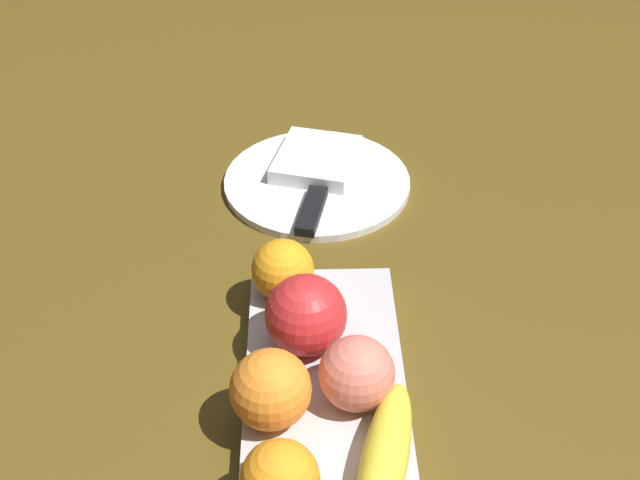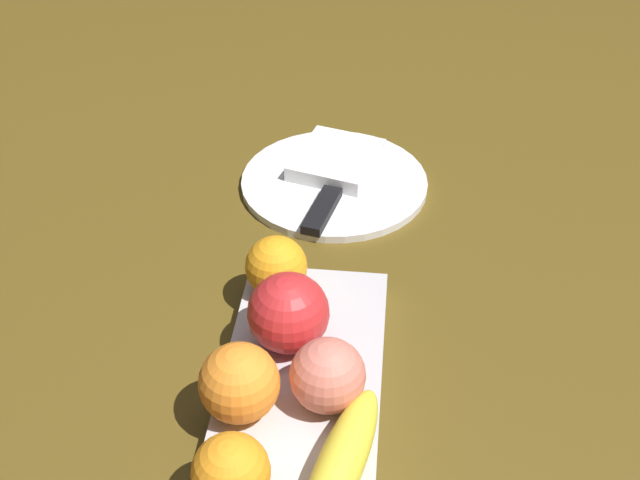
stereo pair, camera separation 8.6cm
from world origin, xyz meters
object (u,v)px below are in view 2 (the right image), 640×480
object	(u,v)px
orange_near_banana	(231,472)
orange_center	(276,266)
knife	(326,204)
apple	(283,312)
fruit_tray	(300,392)
dinner_plate	(334,182)
peach	(328,376)
banana	(340,465)
orange_near_apple	(239,383)
folded_napkin	(336,160)

from	to	relation	value
orange_near_banana	orange_center	bearing A→B (deg)	0.17
knife	apple	bearing A→B (deg)	-171.47
fruit_tray	orange_center	bearing A→B (deg)	17.50
dinner_plate	fruit_tray	bearing A→B (deg)	180.00
apple	peach	distance (m)	0.09
banana	dinner_plate	world-z (taller)	banana
orange_center	peach	bearing A→B (deg)	-155.00
apple	orange_near_apple	size ratio (longest dim) A/B	1.10
banana	dinner_plate	distance (m)	0.46
knife	fruit_tray	bearing A→B (deg)	-166.48
orange_near_banana	dinner_plate	world-z (taller)	orange_near_banana
orange_near_apple	peach	world-z (taller)	orange_near_apple
knife	banana	bearing A→B (deg)	-160.16
fruit_tray	knife	xyz separation A→B (m)	(0.30, 0.00, 0.00)
orange_center	peach	world-z (taller)	peach
orange_near_apple	knife	world-z (taller)	orange_near_apple
banana	folded_napkin	bearing A→B (deg)	19.96
orange_center	knife	world-z (taller)	orange_center
banana	fruit_tray	bearing A→B (deg)	39.43
orange_near_banana	knife	size ratio (longest dim) A/B	0.35
apple	banana	bearing A→B (deg)	-156.01
banana	peach	bearing A→B (deg)	27.28
apple	banana	xyz separation A→B (m)	(-0.15, -0.07, -0.02)
apple	orange_near_apple	distance (m)	0.09
fruit_tray	apple	distance (m)	0.08
orange_near_apple	dinner_plate	distance (m)	0.40
banana	folded_napkin	distance (m)	0.49
peach	banana	bearing A→B (deg)	-167.34
fruit_tray	knife	bearing A→B (deg)	0.93
fruit_tray	banana	distance (m)	0.11
fruit_tray	orange_near_banana	size ratio (longest dim) A/B	5.17
fruit_tray	folded_napkin	size ratio (longest dim) A/B	2.89
orange_near_banana	peach	distance (m)	0.13
orange_near_banana	dinner_plate	distance (m)	0.49
orange_center	knife	distance (m)	0.18
dinner_plate	apple	bearing A→B (deg)	175.86
fruit_tray	banana	size ratio (longest dim) A/B	2.00
banana	orange_near_apple	world-z (taller)	orange_near_apple
orange_near_apple	orange_near_banana	bearing A→B (deg)	-173.99
peach	knife	world-z (taller)	peach
peach	orange_near_banana	bearing A→B (deg)	147.81
dinner_plate	orange_near_banana	bearing A→B (deg)	175.29
fruit_tray	dinner_plate	xyz separation A→B (m)	(0.36, -0.00, -0.01)
peach	apple	bearing A→B (deg)	35.04
banana	orange_near_banana	size ratio (longest dim) A/B	2.59
apple	orange_center	world-z (taller)	apple
peach	knife	xyz separation A→B (m)	(0.31, 0.03, -0.04)
apple	orange_near_banana	bearing A→B (deg)	174.31
orange_near_apple	orange_center	distance (m)	0.16
apple	orange_center	size ratio (longest dim) A/B	1.22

